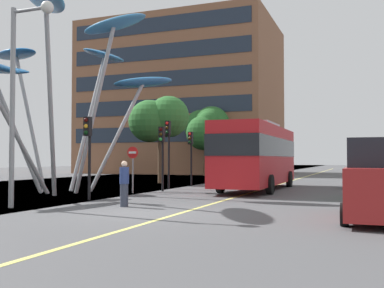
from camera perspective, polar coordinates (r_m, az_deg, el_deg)
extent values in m
cube|color=#4C4C4F|center=(14.75, -6.08, -8.75)|extent=(120.00, 240.00, 0.10)
cube|color=#E0D666|center=(14.27, -1.94, -8.81)|extent=(0.16, 144.00, 0.01)
cube|color=red|center=(25.63, 8.19, -1.41)|extent=(2.61, 10.78, 3.14)
cube|color=black|center=(25.63, 8.18, -0.43)|extent=(2.63, 10.88, 1.01)
cube|color=yellow|center=(30.88, 10.28, 0.88)|extent=(1.39, 0.11, 0.36)
cube|color=#B2B2B7|center=(25.70, 8.17, 2.36)|extent=(1.92, 3.78, 0.24)
cylinder|color=black|center=(28.71, 12.09, -4.31)|extent=(0.29, 0.96, 0.96)
cylinder|color=black|center=(29.18, 7.18, -4.30)|extent=(0.29, 0.96, 0.96)
cylinder|color=black|center=(22.51, 9.74, -5.01)|extent=(0.29, 0.96, 0.96)
cylinder|color=black|center=(23.11, 3.57, -4.95)|extent=(0.29, 0.96, 0.96)
cylinder|color=#9EA0A5|center=(23.08, -12.08, 4.21)|extent=(2.42, 0.32, 8.35)
ellipsoid|color=#4CA3E5|center=(23.27, -9.71, 14.57)|extent=(3.57, 1.39, 0.91)
cylinder|color=#9EA0A5|center=(24.87, -9.29, 1.08)|extent=(2.30, 2.37, 6.08)
ellipsoid|color=#388EDB|center=(25.63, -6.08, 7.72)|extent=(3.27, 3.30, 1.02)
cylinder|color=#9EA0A5|center=(26.44, -12.78, 3.08)|extent=(0.29, 3.58, 8.04)
ellipsoid|color=#388EDB|center=(28.48, -10.87, 10.83)|extent=(1.60, 4.16, 0.72)
cylinder|color=#9EA0A5|center=(26.65, -19.68, 2.84)|extent=(2.99, 1.06, 7.79)
ellipsoid|color=#2D7FD1|center=(28.42, -21.19, 10.44)|extent=(3.44, 2.45, 0.48)
cylinder|color=#9EA0A5|center=(24.23, -21.21, 1.44)|extent=(2.16, 1.85, 6.21)
cylinder|color=#9EA0A5|center=(22.68, -21.33, 1.39)|extent=(1.17, 3.82, 6.03)
cylinder|color=#9EA0A5|center=(21.01, -17.31, 4.86)|extent=(1.61, 2.71, 8.37)
cylinder|color=black|center=(19.44, -12.72, -1.79)|extent=(0.12, 0.12, 3.47)
cube|color=black|center=(19.37, -12.92, 2.16)|extent=(0.28, 0.24, 0.80)
sphere|color=#390706|center=(19.28, -13.13, 2.96)|extent=(0.18, 0.18, 0.18)
sphere|color=orange|center=(19.26, -13.14, 2.18)|extent=(0.18, 0.18, 0.18)
sphere|color=black|center=(19.24, -13.14, 1.41)|extent=(0.18, 0.18, 0.18)
cylinder|color=black|center=(24.25, -3.69, -1.89)|extent=(0.12, 0.12, 3.42)
cube|color=black|center=(24.16, -3.82, 1.22)|extent=(0.28, 0.24, 0.80)
sphere|color=#390706|center=(24.06, -3.95, 1.85)|extent=(0.18, 0.18, 0.18)
sphere|color=#3A2707|center=(24.04, -3.95, 1.23)|extent=(0.18, 0.18, 0.18)
sphere|color=green|center=(24.03, -3.96, 0.61)|extent=(0.18, 0.18, 0.18)
cylinder|color=black|center=(26.35, -2.92, -1.36)|extent=(0.12, 0.12, 3.92)
cube|color=black|center=(26.28, -3.04, 2.04)|extent=(0.28, 0.24, 0.80)
sphere|color=red|center=(26.18, -3.15, 2.63)|extent=(0.18, 0.18, 0.18)
sphere|color=#3A2707|center=(26.16, -3.15, 2.06)|extent=(0.18, 0.18, 0.18)
sphere|color=black|center=(26.14, -3.15, 1.49)|extent=(0.18, 0.18, 0.18)
cylinder|color=black|center=(28.91, -0.09, -1.88)|extent=(0.12, 0.12, 3.44)
cube|color=black|center=(28.81, -0.19, 0.74)|extent=(0.28, 0.24, 0.80)
sphere|color=red|center=(28.70, -0.28, 1.27)|extent=(0.18, 0.18, 0.18)
sphere|color=#3A2707|center=(28.68, -0.28, 0.75)|extent=(0.18, 0.18, 0.18)
sphere|color=black|center=(28.67, -0.28, 0.23)|extent=(0.18, 0.18, 0.18)
cube|color=maroon|center=(13.74, 22.43, -5.43)|extent=(1.74, 4.59, 1.31)
cube|color=black|center=(13.71, 22.37, -1.06)|extent=(1.60, 2.52, 0.79)
cylinder|color=black|center=(15.20, 19.00, -7.13)|extent=(0.20, 0.60, 0.60)
cylinder|color=black|center=(12.38, 18.55, -8.36)|extent=(0.20, 0.60, 0.60)
cube|color=#2D5138|center=(20.94, 21.94, -4.36)|extent=(1.70, 4.29, 1.17)
cube|color=black|center=(20.92, 21.90, -1.70)|extent=(1.57, 2.36, 0.77)
cylinder|color=black|center=(22.30, 19.70, -5.42)|extent=(0.20, 0.60, 0.60)
cylinder|color=black|center=(19.64, 19.52, -5.91)|extent=(0.20, 0.60, 0.60)
cube|color=black|center=(28.42, 20.88, -3.57)|extent=(1.83, 4.36, 1.28)
cube|color=black|center=(28.41, 20.86, -1.48)|extent=(1.68, 2.40, 0.78)
cylinder|color=black|center=(29.81, 22.66, -4.47)|extent=(0.20, 0.60, 0.60)
cylinder|color=black|center=(29.81, 19.14, -4.51)|extent=(0.20, 0.60, 0.60)
cylinder|color=black|center=(27.11, 22.83, -4.73)|extent=(0.20, 0.60, 0.60)
cylinder|color=black|center=(27.11, 18.95, -4.78)|extent=(0.20, 0.60, 0.60)
cylinder|color=gray|center=(17.37, -21.58, 4.31)|extent=(0.18, 0.18, 7.10)
cylinder|color=gray|center=(17.58, -19.61, 15.56)|extent=(1.47, 0.12, 0.12)
sphere|color=silver|center=(17.13, -17.67, 16.01)|extent=(0.44, 0.44, 0.44)
cylinder|color=brown|center=(32.51, -3.94, -2.23)|extent=(0.41, 0.41, 3.04)
sphere|color=#2D6B2D|center=(32.79, -4.74, 3.01)|extent=(2.53, 2.53, 2.53)
sphere|color=#2D6B2D|center=(32.00, -2.95, 3.45)|extent=(2.91, 2.91, 2.91)
sphere|color=#2D6B2D|center=(32.01, -5.33, 2.87)|extent=(2.97, 2.97, 2.97)
cylinder|color=brown|center=(46.77, 1.68, -2.04)|extent=(0.38, 0.38, 3.18)
sphere|color=#286028|center=(46.83, 2.49, 2.47)|extent=(3.71, 3.71, 3.71)
sphere|color=#286028|center=(45.69, 1.43, 1.40)|extent=(3.48, 3.48, 3.48)
sphere|color=#286028|center=(48.06, 1.20, 2.13)|extent=(3.68, 3.68, 3.68)
sphere|color=#286028|center=(45.95, 2.21, 2.75)|extent=(2.43, 2.43, 2.43)
sphere|color=#286028|center=(47.86, 2.15, 2.48)|extent=(3.13, 3.13, 3.13)
cylinder|color=#2D3342|center=(16.64, -8.49, -6.37)|extent=(0.29, 0.29, 0.82)
cylinder|color=navy|center=(16.60, -8.48, -3.92)|extent=(0.34, 0.34, 0.60)
sphere|color=beige|center=(16.59, -8.47, -2.50)|extent=(0.22, 0.22, 0.22)
cylinder|color=gray|center=(23.23, -7.41, -3.22)|extent=(0.08, 0.08, 2.34)
cylinder|color=red|center=(23.20, -7.44, -1.06)|extent=(0.60, 0.03, 0.60)
cube|color=white|center=(23.17, -7.47, -1.06)|extent=(0.40, 0.04, 0.11)
cube|color=brown|center=(57.88, -1.03, 5.52)|extent=(22.69, 15.56, 18.36)
cube|color=#1E2838|center=(50.33, -4.36, 1.22)|extent=(21.33, 0.08, 1.71)
cube|color=#1E2838|center=(50.58, -4.35, 4.68)|extent=(21.33, 0.08, 1.71)
cube|color=#1E2838|center=(51.03, -4.34, 8.09)|extent=(21.33, 0.08, 1.71)
cube|color=#1E2838|center=(51.64, -4.33, 11.44)|extent=(21.33, 0.08, 1.71)
cube|color=#1E2838|center=(52.43, -4.32, 14.70)|extent=(21.33, 0.08, 1.71)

